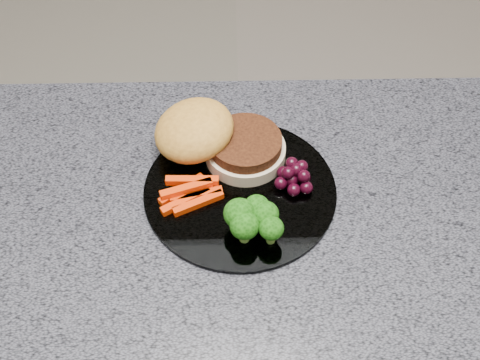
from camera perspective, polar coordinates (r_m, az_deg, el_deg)
The scene contains 6 objects.
countertop at distance 0.87m, azimuth 1.28°, elevation -5.76°, with size 1.20×0.60×0.04m, color #4F4F5A.
plate at distance 0.90m, azimuth 0.00°, elevation -0.93°, with size 0.26×0.26×0.01m, color white.
burger at distance 0.92m, azimuth -2.38°, elevation 3.52°, with size 0.19×0.13×0.06m.
carrot_sticks at distance 0.89m, azimuth -4.29°, elevation -1.05°, with size 0.09×0.07×0.02m.
broccoli at distance 0.84m, azimuth 1.08°, elevation -3.24°, with size 0.08×0.07×0.05m.
grape_bunch at distance 0.90m, azimuth 4.71°, elevation 0.36°, with size 0.05×0.05×0.03m.
Camera 1 is at (-0.03, -0.49, 1.61)m, focal length 50.00 mm.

